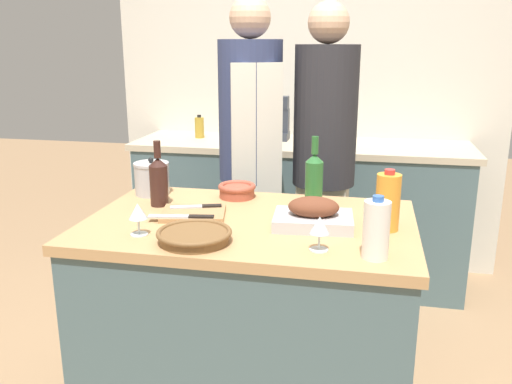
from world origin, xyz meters
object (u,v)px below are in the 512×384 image
object	(u,v)px
condiment_bottle_short	(321,128)
milk_jug	(376,229)
roasting_pan	(313,215)
condiment_bottle_tall	(199,127)
wine_glass_right	(138,213)
stand_mixer	(276,122)
stock_pot	(152,178)
wicker_basket	(194,235)
wine_bottle_dark	(314,177)
cutting_board	(193,213)
mixing_bowl	(237,190)
person_cook_aproned	(251,153)
person_cook_guest	(324,158)
wine_glass_left	(320,227)
knife_chef	(183,216)
wine_bottle_green	(159,180)
knife_paring	(198,206)

from	to	relation	value
condiment_bottle_short	milk_jug	bearing A→B (deg)	-79.68
roasting_pan	condiment_bottle_tall	distance (m)	1.86
wine_glass_right	stand_mixer	distance (m)	1.86
stock_pot	condiment_bottle_short	world-z (taller)	condiment_bottle_short
wicker_basket	wine_bottle_dark	distance (m)	0.66
cutting_board	wine_bottle_dark	distance (m)	0.53
mixing_bowl	person_cook_aproned	distance (m)	0.52
stock_pot	mixing_bowl	world-z (taller)	stock_pot
roasting_pan	person_cook_guest	size ratio (longest dim) A/B	0.17
wicker_basket	cutting_board	world-z (taller)	wicker_basket
stand_mixer	condiment_bottle_short	size ratio (longest dim) A/B	1.49
milk_jug	person_cook_aproned	xyz separation A→B (m)	(-0.65, 1.10, -0.00)
wine_bottle_dark	wine_glass_left	distance (m)	0.55
wicker_basket	knife_chef	distance (m)	0.23
wicker_basket	condiment_bottle_short	size ratio (longest dim) A/B	1.34
cutting_board	wine_bottle_green	distance (m)	0.23
wine_bottle_green	stand_mixer	distance (m)	1.51
cutting_board	condiment_bottle_short	xyz separation A→B (m)	(0.36, 1.59, 0.11)
knife_paring	stand_mixer	size ratio (longest dim) A/B	0.71
person_cook_guest	wine_bottle_dark	bearing A→B (deg)	-85.38
wine_glass_left	knife_paring	size ratio (longest dim) A/B	0.57
roasting_pan	condiment_bottle_short	size ratio (longest dim) A/B	1.57
wine_bottle_green	person_cook_guest	xyz separation A→B (m)	(0.62, 0.73, -0.03)
cutting_board	knife_paring	size ratio (longest dim) A/B	1.38
wine_glass_left	stock_pot	bearing A→B (deg)	146.51
wine_bottle_dark	person_cook_guest	xyz separation A→B (m)	(-0.01, 0.56, -0.03)
stand_mixer	knife_chef	bearing A→B (deg)	-92.17
wine_glass_left	knife_chef	distance (m)	0.57
roasting_pan	condiment_bottle_tall	size ratio (longest dim) A/B	1.94
stand_mixer	condiment_bottle_tall	size ratio (longest dim) A/B	1.84
roasting_pan	wine_bottle_green	bearing A→B (deg)	168.16
mixing_bowl	stand_mixer	size ratio (longest dim) A/B	0.57
milk_jug	stock_pot	bearing A→B (deg)	150.35
mixing_bowl	wine_bottle_dark	size ratio (longest dim) A/B	0.58
mixing_bowl	person_cook_guest	distance (m)	0.64
wine_bottle_dark	wine_bottle_green	bearing A→B (deg)	-164.65
stand_mixer	person_cook_aproned	xyz separation A→B (m)	(0.00, -0.80, -0.05)
knife_chef	stand_mixer	bearing A→B (deg)	87.83
wine_bottle_green	condiment_bottle_tall	bearing A→B (deg)	101.11
person_cook_aproned	person_cook_guest	bearing A→B (deg)	-19.96
milk_jug	condiment_bottle_short	xyz separation A→B (m)	(-0.34, 1.89, 0.02)
wicker_basket	person_cook_aproned	distance (m)	1.09
roasting_pan	milk_jug	xyz separation A→B (m)	(0.22, -0.26, 0.05)
roasting_pan	wicker_basket	world-z (taller)	roasting_pan
person_cook_guest	condiment_bottle_tall	bearing A→B (deg)	145.30
wine_bottle_dark	knife_paring	world-z (taller)	wine_bottle_dark
milk_jug	wicker_basket	bearing A→B (deg)	178.40
knife_chef	knife_paring	xyz separation A→B (m)	(0.01, 0.14, 0.00)
stock_pot	person_cook_aproned	bearing A→B (deg)	58.47
mixing_bowl	stand_mixer	xyz separation A→B (m)	(-0.06, 1.31, 0.11)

